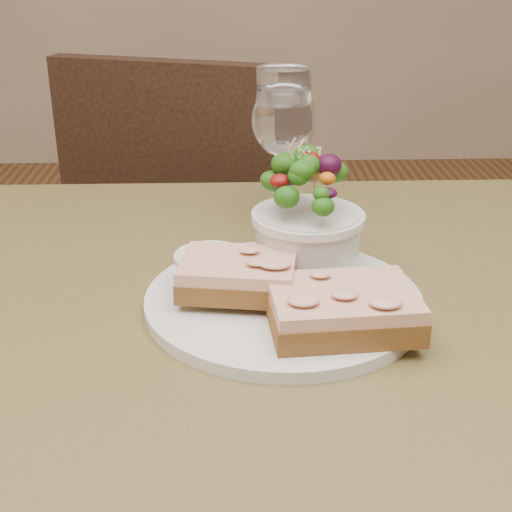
{
  "coord_description": "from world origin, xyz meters",
  "views": [
    {
      "loc": [
        -0.04,
        -0.58,
        1.08
      ],
      "look_at": [
        -0.02,
        0.01,
        0.81
      ],
      "focal_mm": 50.0,
      "sensor_mm": 36.0,
      "label": 1
    }
  ],
  "objects_px": {
    "dinner_plate": "(283,301)",
    "sandwich_front": "(343,308)",
    "cafe_table": "(274,406)",
    "wine_glass": "(283,124)",
    "salad_bowl": "(308,214)",
    "chair_far": "(218,343)",
    "sandwich_back": "(238,275)",
    "ramekin": "(210,269)"
  },
  "relations": [
    {
      "from": "cafe_table",
      "to": "sandwich_back",
      "type": "relative_size",
      "value": 6.75
    },
    {
      "from": "ramekin",
      "to": "salad_bowl",
      "type": "height_order",
      "value": "salad_bowl"
    },
    {
      "from": "cafe_table",
      "to": "chair_far",
      "type": "height_order",
      "value": "chair_far"
    },
    {
      "from": "sandwich_front",
      "to": "wine_glass",
      "type": "relative_size",
      "value": 0.77
    },
    {
      "from": "chair_far",
      "to": "dinner_plate",
      "type": "relative_size",
      "value": 3.38
    },
    {
      "from": "cafe_table",
      "to": "sandwich_back",
      "type": "distance_m",
      "value": 0.14
    },
    {
      "from": "sandwich_back",
      "to": "ramekin",
      "type": "height_order",
      "value": "sandwich_back"
    },
    {
      "from": "sandwich_back",
      "to": "wine_glass",
      "type": "height_order",
      "value": "wine_glass"
    },
    {
      "from": "ramekin",
      "to": "salad_bowl",
      "type": "xyz_separation_m",
      "value": [
        0.1,
        0.04,
        0.04
      ]
    },
    {
      "from": "dinner_plate",
      "to": "sandwich_front",
      "type": "xyz_separation_m",
      "value": [
        0.05,
        -0.06,
        0.02
      ]
    },
    {
      "from": "ramekin",
      "to": "wine_glass",
      "type": "bearing_deg",
      "value": 67.79
    },
    {
      "from": "cafe_table",
      "to": "sandwich_back",
      "type": "xyz_separation_m",
      "value": [
        -0.03,
        0.02,
        0.14
      ]
    },
    {
      "from": "chair_far",
      "to": "dinner_plate",
      "type": "bearing_deg",
      "value": 115.25
    },
    {
      "from": "cafe_table",
      "to": "salad_bowl",
      "type": "relative_size",
      "value": 6.3
    },
    {
      "from": "dinner_plate",
      "to": "wine_glass",
      "type": "relative_size",
      "value": 1.52
    },
    {
      "from": "dinner_plate",
      "to": "salad_bowl",
      "type": "height_order",
      "value": "salad_bowl"
    },
    {
      "from": "cafe_table",
      "to": "ramekin",
      "type": "height_order",
      "value": "ramekin"
    },
    {
      "from": "cafe_table",
      "to": "chair_far",
      "type": "xyz_separation_m",
      "value": [
        -0.07,
        0.71,
        -0.36
      ]
    },
    {
      "from": "dinner_plate",
      "to": "sandwich_front",
      "type": "bearing_deg",
      "value": -51.43
    },
    {
      "from": "ramekin",
      "to": "salad_bowl",
      "type": "bearing_deg",
      "value": 23.81
    },
    {
      "from": "cafe_table",
      "to": "sandwich_front",
      "type": "relative_size",
      "value": 5.91
    },
    {
      "from": "sandwich_back",
      "to": "wine_glass",
      "type": "xyz_separation_m",
      "value": [
        0.06,
        0.22,
        0.09
      ]
    },
    {
      "from": "dinner_plate",
      "to": "chair_far",
      "type": "bearing_deg",
      "value": 96.96
    },
    {
      "from": "chair_far",
      "to": "wine_glass",
      "type": "bearing_deg",
      "value": 120.16
    },
    {
      "from": "cafe_table",
      "to": "sandwich_back",
      "type": "height_order",
      "value": "sandwich_back"
    },
    {
      "from": "chair_far",
      "to": "ramekin",
      "type": "xyz_separation_m",
      "value": [
        0.01,
        -0.67,
        0.49
      ]
    },
    {
      "from": "sandwich_front",
      "to": "wine_glass",
      "type": "distance_m",
      "value": 0.3
    },
    {
      "from": "cafe_table",
      "to": "salad_bowl",
      "type": "distance_m",
      "value": 0.2
    },
    {
      "from": "sandwich_back",
      "to": "ramekin",
      "type": "bearing_deg",
      "value": 151.73
    },
    {
      "from": "sandwich_front",
      "to": "ramekin",
      "type": "bearing_deg",
      "value": 141.73
    },
    {
      "from": "dinner_plate",
      "to": "wine_glass",
      "type": "distance_m",
      "value": 0.25
    },
    {
      "from": "chair_far",
      "to": "sandwich_front",
      "type": "distance_m",
      "value": 0.9
    },
    {
      "from": "ramekin",
      "to": "wine_glass",
      "type": "relative_size",
      "value": 0.37
    },
    {
      "from": "sandwich_back",
      "to": "ramekin",
      "type": "xyz_separation_m",
      "value": [
        -0.03,
        0.02,
        -0.0
      ]
    },
    {
      "from": "cafe_table",
      "to": "sandwich_front",
      "type": "distance_m",
      "value": 0.15
    },
    {
      "from": "ramekin",
      "to": "wine_glass",
      "type": "distance_m",
      "value": 0.24
    },
    {
      "from": "chair_far",
      "to": "sandwich_front",
      "type": "bearing_deg",
      "value": 118.28
    },
    {
      "from": "cafe_table",
      "to": "wine_glass",
      "type": "xyz_separation_m",
      "value": [
        0.02,
        0.25,
        0.22
      ]
    },
    {
      "from": "dinner_plate",
      "to": "salad_bowl",
      "type": "relative_size",
      "value": 2.1
    },
    {
      "from": "chair_far",
      "to": "salad_bowl",
      "type": "height_order",
      "value": "chair_far"
    },
    {
      "from": "sandwich_front",
      "to": "wine_glass",
      "type": "height_order",
      "value": "wine_glass"
    },
    {
      "from": "sandwich_back",
      "to": "salad_bowl",
      "type": "bearing_deg",
      "value": 50.01
    }
  ]
}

